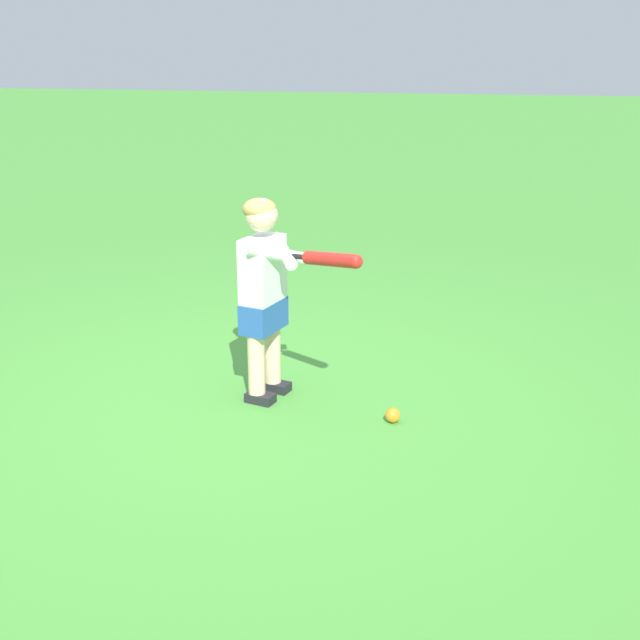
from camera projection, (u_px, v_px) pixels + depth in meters
name	position (u px, v px, depth m)	size (l,w,h in m)	color
ground_plane	(245.00, 409.00, 4.56)	(40.00, 40.00, 0.00)	#479338
child_batter	(267.00, 282.00, 4.49)	(0.54, 0.68, 1.08)	#232328
play_ball_by_bucket	(393.00, 415.00, 4.40)	(0.08, 0.08, 0.08)	orange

